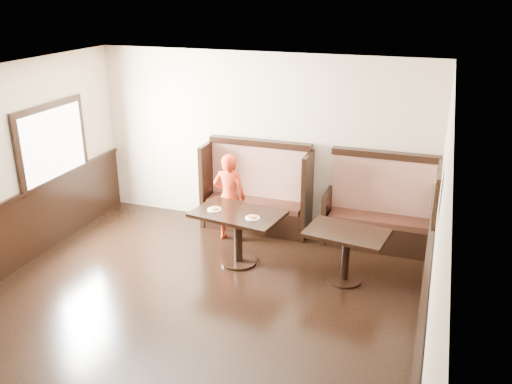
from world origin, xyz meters
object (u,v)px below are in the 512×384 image
at_px(booth_main, 257,197).
at_px(table_main, 238,224).
at_px(booth_neighbor, 379,216).
at_px(table_neighbor, 346,244).
at_px(child, 229,197).

xyz_separation_m(booth_main, table_main, (0.14, -1.23, 0.07)).
height_order(booth_main, booth_neighbor, same).
relative_size(booth_main, table_neighbor, 1.55).
xyz_separation_m(booth_neighbor, child, (-2.21, -0.55, 0.22)).
xyz_separation_m(booth_main, table_neighbor, (1.67, -1.23, 0.01)).
distance_m(table_main, child, 0.79).
distance_m(booth_main, child, 0.63).
bearing_deg(booth_neighbor, table_neighbor, -102.96).
relative_size(table_main, child, 0.95).
distance_m(booth_main, table_main, 1.24).
height_order(booth_main, table_neighbor, booth_main).
bearing_deg(table_main, child, 129.02).
bearing_deg(child, booth_neighbor, -170.44).
bearing_deg(table_neighbor, child, 168.77).
relative_size(table_main, table_neighbor, 1.18).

